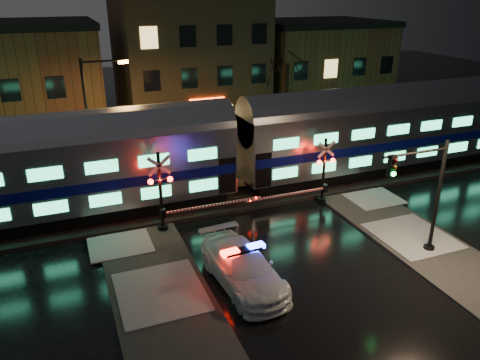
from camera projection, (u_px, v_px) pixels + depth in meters
name	position (u px, v px, depth m)	size (l,w,h in m)	color
ground	(271.00, 234.00, 24.26)	(120.00, 120.00, 0.00)	black
ballast	(237.00, 195.00, 28.52)	(90.00, 4.20, 0.24)	black
sidewalk_left	(179.00, 340.00, 16.88)	(4.00, 20.00, 0.12)	#2D2D2D
sidewalk_right	(457.00, 267.00, 21.27)	(4.00, 20.00, 0.12)	#2D2D2D
building_left	(7.00, 88.00, 37.09)	(14.00, 10.00, 9.00)	#51371F
building_mid	(188.00, 61.00, 42.12)	(12.00, 11.00, 11.50)	brown
building_right	(316.00, 70.00, 46.66)	(12.00, 10.00, 8.50)	#51371F
train	(236.00, 144.00, 27.26)	(51.00, 3.12, 5.92)	black
police_car	(243.00, 267.00, 19.91)	(2.67, 5.70, 1.78)	white
crossing_signal_right	(319.00, 179.00, 26.99)	(5.62, 0.65, 3.98)	black
crossing_signal_left	(168.00, 199.00, 23.94)	(6.16, 0.67, 4.36)	black
traffic_light	(424.00, 198.00, 21.22)	(3.64, 0.68, 5.64)	black
streetlight	(93.00, 118.00, 27.65)	(2.73, 0.29, 8.16)	black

